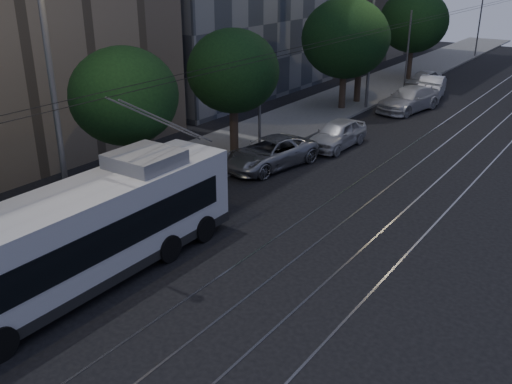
{
  "coord_description": "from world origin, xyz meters",
  "views": [
    {
      "loc": [
        10.38,
        -12.94,
        9.52
      ],
      "look_at": [
        -0.39,
        2.6,
        1.78
      ],
      "focal_mm": 40.0,
      "sensor_mm": 36.0,
      "label": 1
    }
  ],
  "objects_px": {
    "pickup_silver": "(270,153)",
    "car_white_b": "(409,99)",
    "car_white_c": "(431,88)",
    "streetlamp_far": "(380,7)",
    "trolleybus": "(85,234)",
    "car_white_a": "(337,134)",
    "car_white_d": "(424,80)",
    "streetlamp_near": "(57,56)"
  },
  "relations": [
    {
      "from": "streetlamp_near",
      "to": "trolleybus",
      "type": "bearing_deg",
      "value": -32.56
    },
    {
      "from": "streetlamp_near",
      "to": "car_white_c",
      "type": "bearing_deg",
      "value": 86.08
    },
    {
      "from": "streetlamp_near",
      "to": "pickup_silver",
      "type": "bearing_deg",
      "value": 86.99
    },
    {
      "from": "trolleybus",
      "to": "streetlamp_far",
      "type": "bearing_deg",
      "value": 93.96
    },
    {
      "from": "car_white_a",
      "to": "streetlamp_far",
      "type": "distance_m",
      "value": 10.72
    },
    {
      "from": "pickup_silver",
      "to": "streetlamp_near",
      "type": "relative_size",
      "value": 0.46
    },
    {
      "from": "trolleybus",
      "to": "car_white_c",
      "type": "distance_m",
      "value": 31.4
    },
    {
      "from": "trolleybus",
      "to": "car_white_c",
      "type": "height_order",
      "value": "trolleybus"
    },
    {
      "from": "car_white_b",
      "to": "streetlamp_far",
      "type": "height_order",
      "value": "streetlamp_far"
    },
    {
      "from": "trolleybus",
      "to": "car_white_a",
      "type": "relative_size",
      "value": 2.74
    },
    {
      "from": "trolleybus",
      "to": "streetlamp_far",
      "type": "height_order",
      "value": "streetlamp_far"
    },
    {
      "from": "car_white_a",
      "to": "car_white_c",
      "type": "height_order",
      "value": "car_white_c"
    },
    {
      "from": "trolleybus",
      "to": "pickup_silver",
      "type": "distance_m",
      "value": 12.36
    },
    {
      "from": "trolleybus",
      "to": "car_white_c",
      "type": "bearing_deg",
      "value": 89.45
    },
    {
      "from": "car_white_a",
      "to": "car_white_b",
      "type": "bearing_deg",
      "value": 90.08
    },
    {
      "from": "car_white_b",
      "to": "car_white_c",
      "type": "bearing_deg",
      "value": 101.06
    },
    {
      "from": "trolleybus",
      "to": "car_white_d",
      "type": "bearing_deg",
      "value": 92.14
    },
    {
      "from": "car_white_c",
      "to": "car_white_d",
      "type": "xyz_separation_m",
      "value": [
        -1.6,
        3.09,
        -0.07
      ]
    },
    {
      "from": "car_white_a",
      "to": "streetlamp_far",
      "type": "bearing_deg",
      "value": 103.32
    },
    {
      "from": "pickup_silver",
      "to": "car_white_b",
      "type": "height_order",
      "value": "car_white_b"
    },
    {
      "from": "pickup_silver",
      "to": "car_white_b",
      "type": "xyz_separation_m",
      "value": [
        1.49,
        14.74,
        0.06
      ]
    },
    {
      "from": "trolleybus",
      "to": "streetlamp_far",
      "type": "relative_size",
      "value": 1.07
    },
    {
      "from": "car_white_a",
      "to": "streetlamp_far",
      "type": "xyz_separation_m",
      "value": [
        -1.83,
        8.71,
        5.96
      ]
    },
    {
      "from": "pickup_silver",
      "to": "car_white_d",
      "type": "distance_m",
      "value": 22.23
    },
    {
      "from": "car_white_a",
      "to": "car_white_b",
      "type": "relative_size",
      "value": 0.81
    },
    {
      "from": "car_white_d",
      "to": "trolleybus",
      "type": "bearing_deg",
      "value": -83.0
    },
    {
      "from": "pickup_silver",
      "to": "streetlamp_far",
      "type": "height_order",
      "value": "streetlamp_far"
    },
    {
      "from": "car_white_b",
      "to": "streetlamp_near",
      "type": "bearing_deg",
      "value": -83.52
    },
    {
      "from": "car_white_d",
      "to": "streetlamp_near",
      "type": "bearing_deg",
      "value": -86.08
    },
    {
      "from": "car_white_b",
      "to": "car_white_c",
      "type": "xyz_separation_m",
      "value": [
        0.0,
        4.4,
        -0.0
      ]
    },
    {
      "from": "trolleybus",
      "to": "car_white_b",
      "type": "bearing_deg",
      "value": 89.38
    },
    {
      "from": "car_white_d",
      "to": "streetlamp_far",
      "type": "relative_size",
      "value": 0.37
    },
    {
      "from": "pickup_silver",
      "to": "car_white_a",
      "type": "distance_m",
      "value": 4.9
    },
    {
      "from": "pickup_silver",
      "to": "streetlamp_far",
      "type": "xyz_separation_m",
      "value": [
        -0.58,
        13.45,
        5.99
      ]
    },
    {
      "from": "car_white_a",
      "to": "car_white_c",
      "type": "bearing_deg",
      "value": 90.5
    },
    {
      "from": "car_white_c",
      "to": "streetlamp_far",
      "type": "xyz_separation_m",
      "value": [
        -2.07,
        -5.68,
        5.93
      ]
    },
    {
      "from": "car_white_a",
      "to": "car_white_d",
      "type": "distance_m",
      "value": 17.54
    },
    {
      "from": "car_white_b",
      "to": "car_white_d",
      "type": "xyz_separation_m",
      "value": [
        -1.6,
        7.49,
        -0.08
      ]
    },
    {
      "from": "car_white_c",
      "to": "car_white_d",
      "type": "height_order",
      "value": "car_white_c"
    },
    {
      "from": "pickup_silver",
      "to": "streetlamp_near",
      "type": "bearing_deg",
      "value": -81.8
    },
    {
      "from": "car_white_a",
      "to": "streetlamp_far",
      "type": "relative_size",
      "value": 0.39
    },
    {
      "from": "streetlamp_near",
      "to": "car_white_b",
      "type": "bearing_deg",
      "value": 85.42
    }
  ]
}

